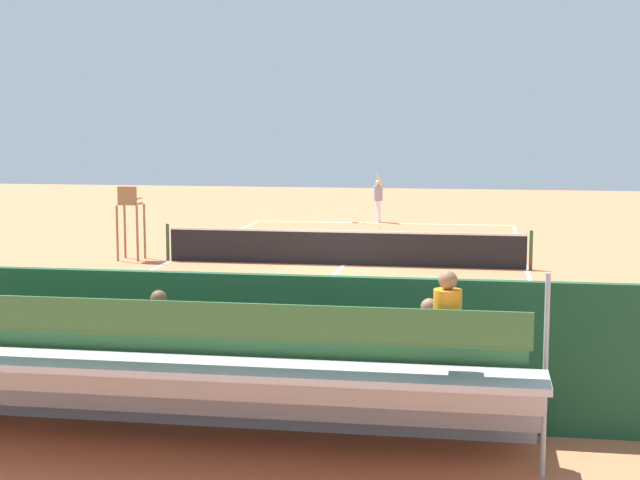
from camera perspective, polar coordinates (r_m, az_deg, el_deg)
The scene contains 11 objects.
ground_plane at distance 26.98m, azimuth 1.40°, elevation -1.48°, with size 60.00×60.00×0.00m, color #CC7047.
court_line_markings at distance 27.01m, azimuth 1.41°, elevation -1.47°, with size 10.10×22.20×0.01m.
tennis_net at distance 26.91m, azimuth 1.40°, elevation -0.43°, with size 10.30×0.10×1.07m.
backdrop_wall at distance 13.32m, azimuth -7.15°, elevation -6.16°, with size 18.00×0.16×2.00m, color #1E4C2D.
bleacher_stand at distance 12.04m, azimuth -8.64°, elevation -7.97°, with size 9.06×2.40×2.48m.
umpire_chair at distance 28.31m, azimuth -11.13°, elevation 1.47°, with size 0.67×0.67×2.14m.
courtside_bench at distance 13.65m, azimuth 3.83°, elevation -7.69°, with size 1.80×0.40×0.93m.
equipment_bag at distance 13.86m, azimuth -2.65°, elevation -9.08°, with size 0.90×0.36×0.36m, color #334C8C.
tennis_player at distance 38.11m, azimuth 3.44°, elevation 2.58°, with size 0.47×0.56×1.93m.
tennis_racket at distance 37.68m, azimuth 2.45°, elevation 1.00°, with size 0.59×0.37×0.03m.
tennis_ball_near at distance 35.94m, azimuth 3.56°, elevation 0.72°, with size 0.07×0.07×0.07m, color #CCDB33.
Camera 1 is at (-3.74, 26.41, 4.06)m, focal length 54.35 mm.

